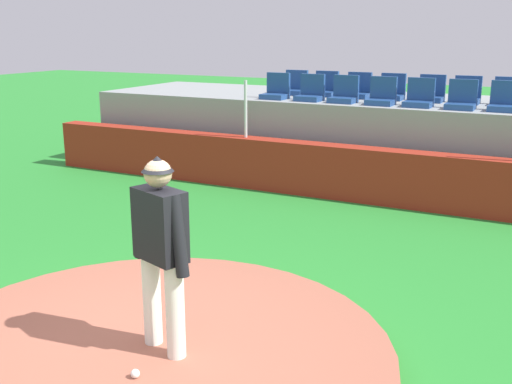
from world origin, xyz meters
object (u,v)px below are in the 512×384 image
stadium_chair_0 (276,91)px  stadium_chair_1 (311,92)px  stadium_chair_2 (344,94)px  stadium_chair_8 (325,88)px  stadium_chair_12 (467,95)px  baseball (135,374)px  stadium_chair_9 (358,90)px  stadium_chair_6 (504,102)px  stadium_chair_10 (392,91)px  stadium_chair_3 (382,96)px  stadium_chair_11 (431,93)px  pitcher (161,241)px  stadium_chair_4 (419,98)px  stadium_chair_7 (295,87)px  stadium_chair_13 (507,97)px  stadium_chair_5 (461,100)px

stadium_chair_0 → stadium_chair_1: bearing=179.7°
stadium_chair_0 → stadium_chair_2: size_ratio=1.00×
stadium_chair_8 → stadium_chair_12: 2.80m
baseball → stadium_chair_8: (-1.64, 8.54, 1.48)m
baseball → stadium_chair_12: bearing=82.3°
stadium_chair_8 → stadium_chair_9: 0.71m
stadium_chair_6 → stadium_chair_8: bearing=-14.3°
stadium_chair_1 → stadium_chair_10: 1.61m
stadium_chair_1 → stadium_chair_3: same height
stadium_chair_0 → stadium_chair_11: (2.83, 0.88, 0.00)m
pitcher → stadium_chair_11: 8.05m
stadium_chair_0 → stadium_chair_6: 4.21m
stadium_chair_2 → stadium_chair_11: bearing=-148.3°
pitcher → stadium_chair_3: size_ratio=3.43×
baseball → stadium_chair_4: bearing=86.4°
baseball → stadium_chair_4: size_ratio=0.15×
stadium_chair_0 → stadium_chair_4: size_ratio=1.00×
stadium_chair_10 → stadium_chair_11: same height
stadium_chair_11 → stadium_chair_7: bearing=-0.5°
stadium_chair_4 → stadium_chair_8: same height
stadium_chair_0 → stadium_chair_12: 3.59m
baseball → stadium_chair_0: 8.10m
stadium_chair_8 → stadium_chair_13: size_ratio=1.00×
pitcher → stadium_chair_1: (-1.54, 7.13, 0.52)m
baseball → stadium_chair_10: stadium_chair_10 is taller
stadium_chair_11 → stadium_chair_4: bearing=88.4°
stadium_chair_7 → stadium_chair_12: size_ratio=1.00×
stadium_chair_4 → stadium_chair_13: (1.37, 0.92, 0.00)m
stadium_chair_4 → stadium_chair_11: (0.02, 0.88, 0.00)m
stadium_chair_0 → stadium_chair_13: (4.17, 0.91, 0.00)m
stadium_chair_11 → stadium_chair_2: bearing=31.7°
stadium_chair_2 → stadium_chair_5: same height
stadium_chair_6 → stadium_chair_8: size_ratio=1.00×
stadium_chair_4 → stadium_chair_10: size_ratio=1.00×
stadium_chair_10 → stadium_chair_9: bearing=0.3°
stadium_chair_3 → stadium_chair_13: size_ratio=1.00×
stadium_chair_3 → stadium_chair_7: (-2.12, 0.93, 0.00)m
stadium_chair_12 → stadium_chair_13: same height
stadium_chair_8 → stadium_chair_13: bearing=179.8°
pitcher → stadium_chair_0: 7.50m
stadium_chair_1 → stadium_chair_6: size_ratio=1.00×
stadium_chair_4 → stadium_chair_13: same height
stadium_chair_6 → stadium_chair_10: size_ratio=1.00×
stadium_chair_10 → stadium_chair_1: bearing=33.5°
stadium_chair_6 → stadium_chair_11: same height
pitcher → stadium_chair_6: bearing=94.1°
stadium_chair_6 → stadium_chair_0: bearing=0.3°
stadium_chair_3 → stadium_chair_11: same height
pitcher → stadium_chair_2: size_ratio=3.43×
stadium_chair_1 → stadium_chair_12: (2.75, 0.87, 0.00)m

